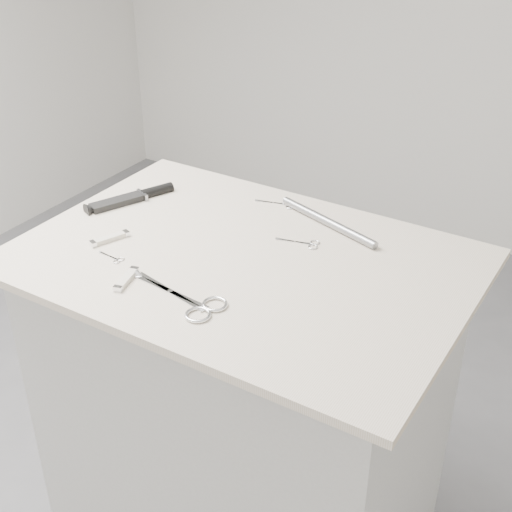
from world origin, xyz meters
The scene contains 10 objects.
plinth centered at (0.00, 0.00, 0.45)m, with size 0.90×0.60×0.90m, color #B2B2B0.
display_board centered at (0.00, 0.00, 0.91)m, with size 1.00×0.70×0.02m, color beige.
large_shears centered at (0.01, -0.21, 0.92)m, with size 0.23×0.10×0.01m.
embroidery_scissors_a centered at (0.09, 0.13, 0.92)m, with size 0.10×0.05×0.00m.
embroidery_scissors_b centered at (-0.05, 0.28, 0.92)m, with size 0.11×0.05×0.00m.
tiny_scissors centered at (-0.24, -0.15, 0.92)m, with size 0.07×0.03×0.00m.
sheathed_knife centered at (-0.39, 0.10, 0.93)m, with size 0.12×0.22×0.03m.
pocket_knife_a centered at (-0.30, -0.10, 0.93)m, with size 0.05×0.10×0.01m.
pocket_knife_b centered at (-0.16, -0.21, 0.93)m, with size 0.04×0.09×0.01m.
metal_rail centered at (0.09, 0.23, 0.93)m, with size 0.02×0.02×0.30m, color gray.
Camera 1 is at (0.74, -1.14, 1.73)m, focal length 50.00 mm.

